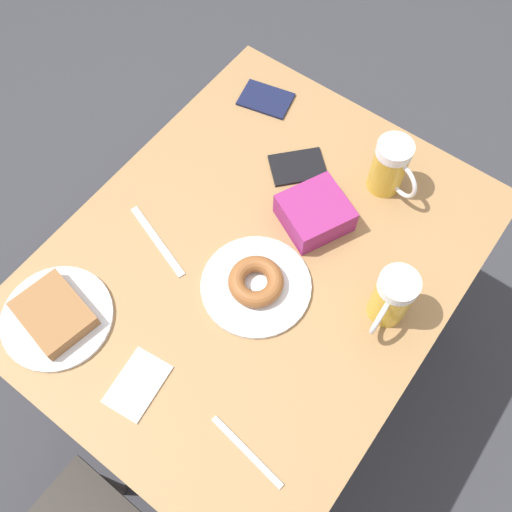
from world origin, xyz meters
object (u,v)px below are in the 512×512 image
(beer_mug_left, at_px, (390,167))
(beer_mug_center, at_px, (392,298))
(fork, at_px, (247,452))
(knife, at_px, (157,241))
(plate_with_donut, at_px, (256,284))
(blue_pouch, at_px, (315,213))
(plate_with_cake, at_px, (55,316))
(napkin_folded, at_px, (138,384))
(passport_near_edge, at_px, (298,167))
(passport_far_edge, at_px, (266,99))

(beer_mug_left, relative_size, beer_mug_center, 1.00)
(fork, height_order, knife, same)
(plate_with_donut, relative_size, fork, 1.33)
(beer_mug_left, xyz_separation_m, blue_pouch, (0.08, 0.18, -0.04))
(knife, bearing_deg, beer_mug_left, -127.42)
(knife, xyz_separation_m, blue_pouch, (-0.25, -0.25, 0.03))
(fork, bearing_deg, blue_pouch, -69.86)
(plate_with_cake, bearing_deg, beer_mug_left, -118.48)
(napkin_folded, bearing_deg, plate_with_cake, -1.12)
(fork, bearing_deg, beer_mug_center, -98.96)
(passport_near_edge, bearing_deg, napkin_folded, 94.02)
(napkin_folded, bearing_deg, plate_with_donut, -101.36)
(passport_far_edge, bearing_deg, napkin_folded, 107.11)
(beer_mug_left, bearing_deg, knife, 52.58)
(plate_with_cake, height_order, plate_with_donut, plate_with_donut)
(plate_with_donut, relative_size, knife, 1.16)
(plate_with_cake, relative_size, passport_far_edge, 1.60)
(knife, bearing_deg, blue_pouch, -134.75)
(passport_near_edge, bearing_deg, plate_with_cake, 73.31)
(beer_mug_center, bearing_deg, plate_with_cake, 37.86)
(passport_far_edge, distance_m, blue_pouch, 0.37)
(plate_with_cake, height_order, beer_mug_left, beer_mug_left)
(knife, relative_size, passport_near_edge, 1.32)
(fork, xyz_separation_m, passport_far_edge, (0.47, -0.70, 0.00))
(blue_pouch, bearing_deg, passport_near_edge, -41.41)
(blue_pouch, bearing_deg, plate_with_donut, 88.09)
(knife, relative_size, passport_far_edge, 1.40)
(beer_mug_left, distance_m, passport_far_edge, 0.38)
(beer_mug_center, distance_m, blue_pouch, 0.26)
(beer_mug_left, bearing_deg, blue_pouch, 66.01)
(plate_with_donut, relative_size, beer_mug_left, 1.63)
(plate_with_cake, distance_m, knife, 0.26)
(knife, height_order, passport_far_edge, passport_far_edge)
(beer_mug_left, height_order, beer_mug_center, same)
(plate_with_cake, xyz_separation_m, fork, (-0.47, -0.02, -0.01))
(passport_far_edge, bearing_deg, blue_pouch, 143.06)
(fork, relative_size, blue_pouch, 0.98)
(fork, xyz_separation_m, blue_pouch, (0.18, -0.48, 0.03))
(passport_near_edge, distance_m, passport_far_edge, 0.22)
(plate_with_cake, relative_size, fork, 1.30)
(plate_with_cake, distance_m, beer_mug_center, 0.67)
(plate_with_cake, height_order, beer_mug_center, beer_mug_center)
(passport_near_edge, height_order, blue_pouch, blue_pouch)
(fork, bearing_deg, plate_with_cake, 2.71)
(passport_near_edge, relative_size, blue_pouch, 0.85)
(passport_far_edge, bearing_deg, knife, 95.70)
(plate_with_cake, height_order, passport_near_edge, plate_with_cake)
(plate_with_donut, bearing_deg, passport_near_edge, -71.17)
(plate_with_cake, relative_size, beer_mug_center, 1.61)
(passport_far_edge, bearing_deg, passport_near_edge, 146.07)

